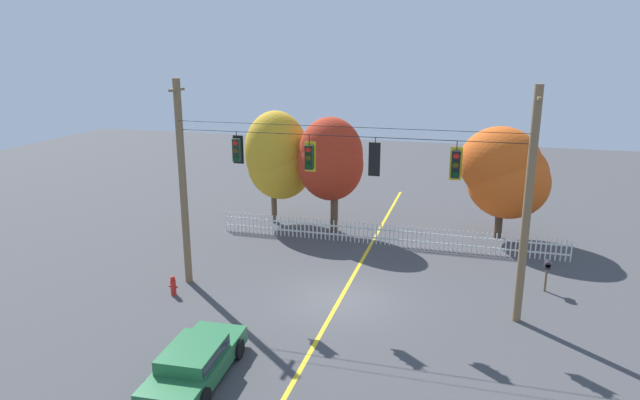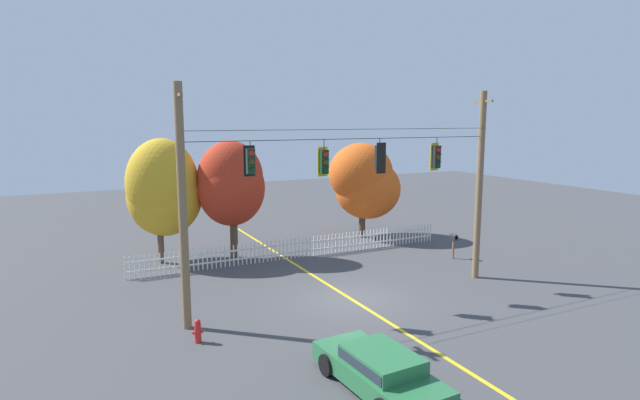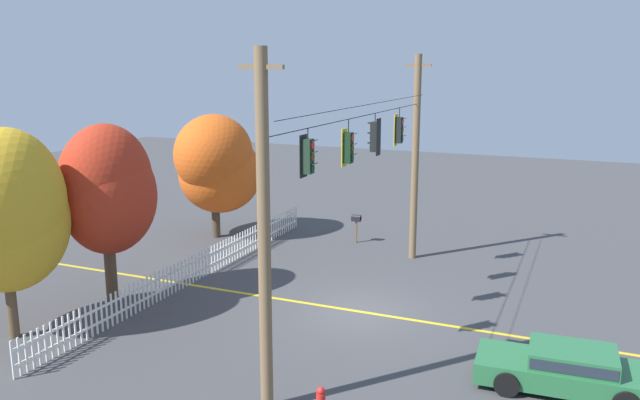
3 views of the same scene
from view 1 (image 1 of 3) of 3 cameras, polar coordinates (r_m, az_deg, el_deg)
The scene contains 14 objects.
ground at distance 22.95m, azimuth 2.04°, elevation -9.98°, with size 80.00×80.00×0.00m, color #424244.
lane_centerline_stripe at distance 22.95m, azimuth 2.04°, elevation -9.97°, with size 0.16×36.00×0.01m, color gold.
signal_support_span at distance 21.47m, azimuth 2.15°, elevation 0.62°, with size 13.69×1.10×8.58m.
traffic_signal_northbound_secondary at distance 22.49m, azimuth -8.37°, elevation 5.02°, with size 0.43×0.38×1.29m.
traffic_signal_southbound_primary at distance 21.50m, azimuth -1.08°, elevation 4.36°, with size 0.43×0.38×1.44m.
traffic_signal_northbound_primary at distance 20.89m, azimuth 5.57°, elevation 4.17°, with size 0.43×0.38×1.41m.
traffic_signal_westbound_side at distance 20.63m, azimuth 13.54°, elevation 3.54°, with size 0.43×0.38×1.44m.
white_picket_fence at distance 28.89m, azimuth 6.61°, elevation -3.51°, with size 17.60×0.06×1.09m.
autumn_maple_near_fence at distance 31.74m, azimuth -4.24°, elevation 4.31°, with size 3.83×3.31×6.41m.
autumn_maple_mid at distance 29.89m, azimuth 1.06°, elevation 4.11°, with size 3.52×2.96×6.26m.
autumn_oak_far_east at distance 30.43m, azimuth 18.29°, elevation 2.53°, with size 4.61×3.85×5.92m.
parked_car at distance 18.08m, azimuth -12.50°, elevation -15.61°, with size 2.08×4.50×1.15m.
fire_hydrant at distance 23.92m, azimuth -14.60°, elevation -8.35°, with size 0.38×0.22×0.82m.
roadside_mailbox at distance 25.03m, azimuth 21.96°, elevation -6.23°, with size 0.25×0.44×1.34m.
Camera 1 is at (4.78, -20.22, 9.75)m, focal length 31.70 mm.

